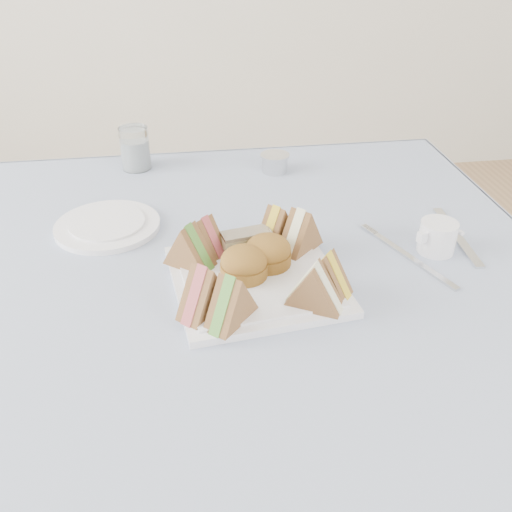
{
  "coord_description": "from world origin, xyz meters",
  "views": [
    {
      "loc": [
        -0.09,
        -0.75,
        1.25
      ],
      "look_at": [
        0.01,
        -0.04,
        0.8
      ],
      "focal_mm": 40.0,
      "sensor_mm": 36.0,
      "label": 1
    }
  ],
  "objects": [
    {
      "name": "table",
      "position": [
        0.0,
        0.0,
        0.37
      ],
      "size": [
        0.9,
        0.9,
        0.74
      ],
      "primitive_type": "cube",
      "color": "brown",
      "rests_on": "floor"
    },
    {
      "name": "tablecloth",
      "position": [
        0.0,
        0.0,
        0.74
      ],
      "size": [
        1.02,
        1.02,
        0.01
      ],
      "primitive_type": "cube",
      "color": "#9BA3C1",
      "rests_on": "table"
    },
    {
      "name": "serving_plate",
      "position": [
        0.01,
        -0.04,
        0.75
      ],
      "size": [
        0.28,
        0.28,
        0.01
      ],
      "primitive_type": "cube",
      "rotation": [
        0.0,
        0.0,
        0.12
      ],
      "color": "white",
      "rests_on": "tablecloth"
    },
    {
      "name": "sandwich_fl_a",
      "position": [
        -0.07,
        -0.11,
        0.8
      ],
      "size": [
        0.09,
        0.09,
        0.07
      ],
      "primitive_type": null,
      "rotation": [
        0.0,
        0.0,
        0.82
      ],
      "color": "brown",
      "rests_on": "serving_plate"
    },
    {
      "name": "sandwich_fl_b",
      "position": [
        -0.04,
        -0.13,
        0.79
      ],
      "size": [
        0.08,
        0.09,
        0.07
      ],
      "primitive_type": null,
      "rotation": [
        0.0,
        0.0,
        0.84
      ],
      "color": "brown",
      "rests_on": "serving_plate"
    },
    {
      "name": "sandwich_fr_a",
      "position": [
        0.11,
        -0.09,
        0.79
      ],
      "size": [
        0.08,
        0.07,
        0.07
      ],
      "primitive_type": null,
      "rotation": [
        0.0,
        0.0,
        -0.7
      ],
      "color": "brown",
      "rests_on": "serving_plate"
    },
    {
      "name": "sandwich_fr_b",
      "position": [
        0.08,
        -0.12,
        0.79
      ],
      "size": [
        0.09,
        0.07,
        0.07
      ],
      "primitive_type": null,
      "rotation": [
        0.0,
        0.0,
        -0.51
      ],
      "color": "brown",
      "rests_on": "serving_plate"
    },
    {
      "name": "sandwich_bl_a",
      "position": [
        -0.09,
        0.01,
        0.79
      ],
      "size": [
        0.09,
        0.08,
        0.07
      ],
      "primitive_type": null,
      "rotation": [
        0.0,
        0.0,
        2.47
      ],
      "color": "brown",
      "rests_on": "serving_plate"
    },
    {
      "name": "sandwich_bl_b",
      "position": [
        -0.06,
        0.05,
        0.79
      ],
      "size": [
        0.08,
        0.08,
        0.07
      ],
      "primitive_type": null,
      "rotation": [
        0.0,
        0.0,
        2.32
      ],
      "color": "brown",
      "rests_on": "serving_plate"
    },
    {
      "name": "sandwich_br_a",
      "position": [
        0.09,
        0.03,
        0.8
      ],
      "size": [
        0.09,
        0.09,
        0.07
      ],
      "primitive_type": null,
      "rotation": [
        0.0,
        0.0,
        -2.38
      ],
      "color": "brown",
      "rests_on": "serving_plate"
    },
    {
      "name": "sandwich_br_b",
      "position": [
        0.06,
        0.06,
        0.79
      ],
      "size": [
        0.08,
        0.08,
        0.07
      ],
      "primitive_type": null,
      "rotation": [
        0.0,
        0.0,
        -2.4
      ],
      "color": "brown",
      "rests_on": "serving_plate"
    },
    {
      "name": "scone_left",
      "position": [
        -0.01,
        -0.04,
        0.78
      ],
      "size": [
        0.07,
        0.07,
        0.05
      ],
      "primitive_type": "cylinder",
      "rotation": [
        0.0,
        0.0,
        0.04
      ],
      "color": "brown",
      "rests_on": "serving_plate"
    },
    {
      "name": "scone_right",
      "position": [
        0.03,
        -0.01,
        0.78
      ],
      "size": [
        0.09,
        0.09,
        0.05
      ],
      "primitive_type": "cylinder",
      "rotation": [
        0.0,
        0.0,
        0.31
      ],
      "color": "brown",
      "rests_on": "serving_plate"
    },
    {
      "name": "pastry_slice",
      "position": [
        0.0,
        0.04,
        0.78
      ],
      "size": [
        0.08,
        0.05,
        0.04
      ],
      "primitive_type": "cube",
      "rotation": [
        0.0,
        0.0,
        0.2
      ],
      "color": "beige",
      "rests_on": "serving_plate"
    },
    {
      "name": "side_plate",
      "position": [
        -0.23,
        0.17,
        0.75
      ],
      "size": [
        0.25,
        0.25,
        0.01
      ],
      "primitive_type": "cylinder",
      "rotation": [
        0.0,
        0.0,
        -0.43
      ],
      "color": "white",
      "rests_on": "tablecloth"
    },
    {
      "name": "water_glass",
      "position": [
        -0.18,
        0.43,
        0.79
      ],
      "size": [
        0.08,
        0.08,
        0.09
      ],
      "primitive_type": "cylinder",
      "rotation": [
        0.0,
        0.0,
        -0.36
      ],
      "color": "white",
      "rests_on": "tablecloth"
    },
    {
      "name": "tea_strainer",
      "position": [
        0.11,
        0.37,
        0.76
      ],
      "size": [
        0.08,
        0.08,
        0.03
      ],
      "primitive_type": "cylinder",
      "rotation": [
        0.0,
        0.0,
        -0.38
      ],
      "color": "silver",
      "rests_on": "tablecloth"
    },
    {
      "name": "knife",
      "position": [
        0.38,
        0.05,
        0.75
      ],
      "size": [
        0.03,
        0.2,
        0.0
      ],
      "primitive_type": "cube",
      "rotation": [
        0.0,
        0.0,
        -0.07
      ],
      "color": "silver",
      "rests_on": "tablecloth"
    },
    {
      "name": "fork",
      "position": [
        0.27,
        -0.01,
        0.75
      ],
      "size": [
        0.08,
        0.18,
        0.0
      ],
      "primitive_type": "cube",
      "rotation": [
        0.0,
        0.0,
        0.37
      ],
      "color": "silver",
      "rests_on": "tablecloth"
    },
    {
      "name": "creamer_jug",
      "position": [
        0.32,
        0.01,
        0.77
      ],
      "size": [
        0.08,
        0.08,
        0.05
      ],
      "primitive_type": "cylinder",
      "rotation": [
        0.0,
        0.0,
        0.39
      ],
      "color": "white",
      "rests_on": "tablecloth"
    }
  ]
}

